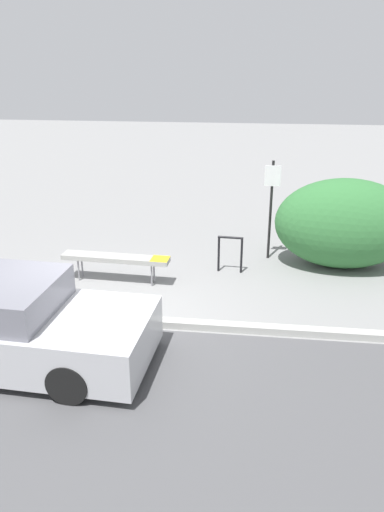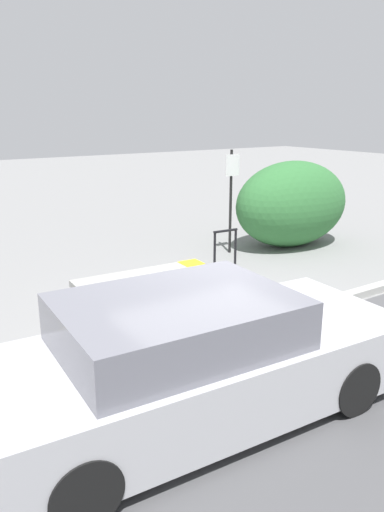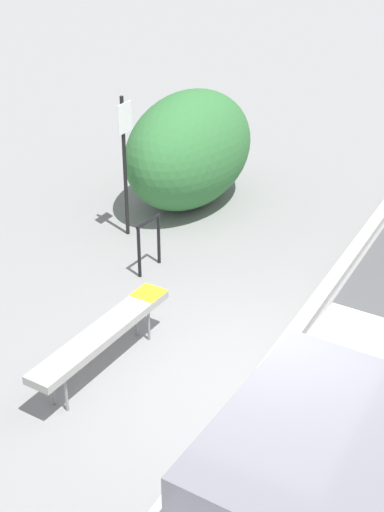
# 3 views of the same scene
# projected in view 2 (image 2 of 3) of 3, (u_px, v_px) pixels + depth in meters

# --- Properties ---
(ground_plane) EXTENTS (60.00, 60.00, 0.00)m
(ground_plane) POSITION_uv_depth(u_px,v_px,m) (223.00, 338.00, 7.06)
(ground_plane) COLOR gray
(curb) EXTENTS (60.00, 0.20, 0.13)m
(curb) POSITION_uv_depth(u_px,v_px,m) (223.00, 334.00, 7.04)
(curb) COLOR #A8A8A3
(curb) RESTS_ON ground_plane
(bench) EXTENTS (2.29, 0.48, 0.59)m
(bench) POSITION_uv_depth(u_px,v_px,m) (141.00, 275.00, 8.13)
(bench) COLOR gray
(bench) RESTS_ON ground_plane
(bike_rack) EXTENTS (0.55, 0.09, 0.83)m
(bike_rack) POSITION_uv_depth(u_px,v_px,m) (225.00, 245.00, 10.02)
(bike_rack) COLOR black
(bike_rack) RESTS_ON ground_plane
(sign_post) EXTENTS (0.36, 0.08, 2.30)m
(sign_post) POSITION_uv_depth(u_px,v_px,m) (231.00, 192.00, 10.97)
(sign_post) COLOR black
(sign_post) RESTS_ON ground_plane
(shrub_hedge) EXTENTS (3.04, 1.86, 2.00)m
(shrub_hedge) POSITION_uv_depth(u_px,v_px,m) (292.00, 204.00, 11.72)
(shrub_hedge) COLOR #337038
(shrub_hedge) RESTS_ON ground_plane
(parked_car_near) EXTENTS (4.82, 2.06, 1.35)m
(parked_car_near) POSITION_uv_depth(u_px,v_px,m) (190.00, 361.00, 5.09)
(parked_car_near) COLOR black
(parked_car_near) RESTS_ON ground_plane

